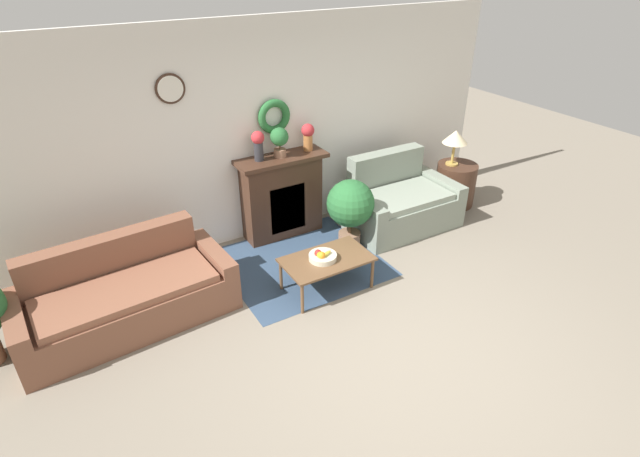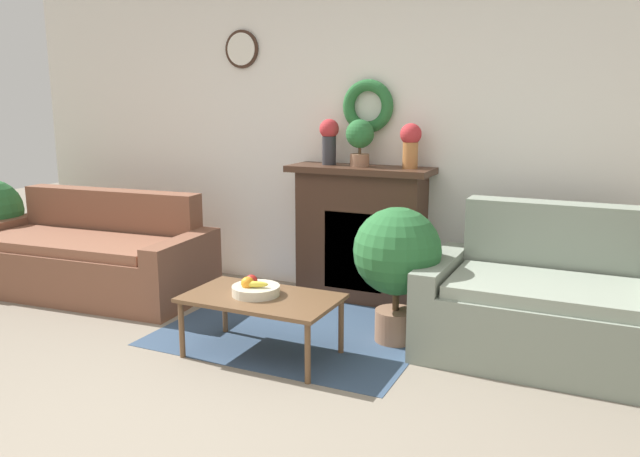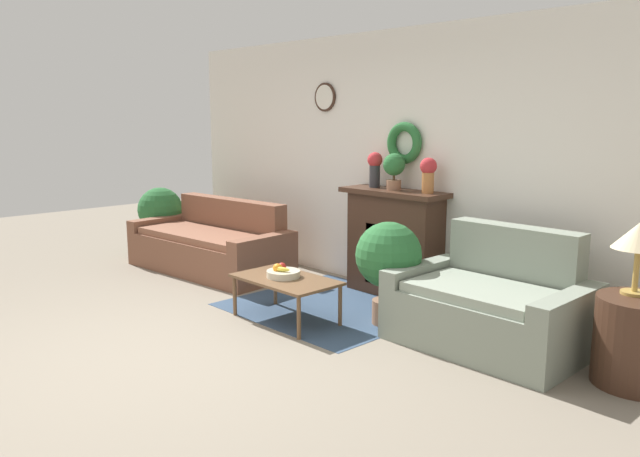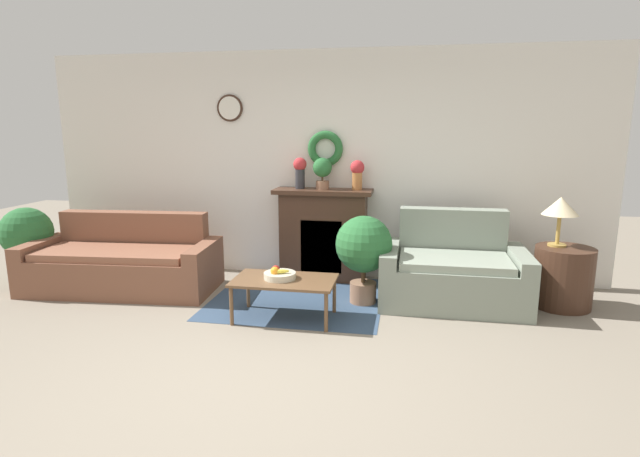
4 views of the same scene
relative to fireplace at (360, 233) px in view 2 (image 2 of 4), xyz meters
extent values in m
plane|color=gray|center=(-0.10, -2.61, -0.55)|extent=(16.00, 16.00, 0.00)
cube|color=#334760|center=(-0.14, -0.75, -0.55)|extent=(1.80, 1.67, 0.01)
cube|color=white|center=(-0.10, 0.21, 0.80)|extent=(6.80, 0.06, 2.70)
cylinder|color=#382319|center=(-1.18, 0.16, 1.48)|extent=(0.32, 0.02, 0.32)
cylinder|color=white|center=(-1.18, 0.15, 1.48)|extent=(0.27, 0.01, 0.27)
torus|color=#286633|center=(0.00, 0.13, 1.01)|extent=(0.42, 0.09, 0.42)
cube|color=#42281C|center=(0.00, 0.01, -0.03)|extent=(1.01, 0.34, 1.05)
cube|color=black|center=(0.00, -0.15, -0.12)|extent=(0.49, 0.02, 0.63)
cube|color=orange|center=(0.00, -0.16, -0.20)|extent=(0.39, 0.01, 0.34)
cube|color=#42281C|center=(0.00, -0.03, 0.52)|extent=(1.15, 0.41, 0.05)
cube|color=brown|center=(-2.15, -0.91, -0.35)|extent=(1.79, 0.84, 0.41)
cube|color=brown|center=(-2.19, -0.46, -0.14)|extent=(1.75, 0.33, 0.84)
cube|color=brown|center=(-3.11, -0.88, -0.28)|extent=(0.24, 0.92, 0.55)
cube|color=brown|center=(-1.21, -0.74, -0.28)|extent=(0.24, 0.92, 0.55)
cube|color=brown|center=(-2.15, -0.91, -0.10)|extent=(1.71, 0.77, 0.08)
cube|color=gray|center=(1.47, -0.71, -0.33)|extent=(1.14, 0.76, 0.44)
cube|color=gray|center=(1.47, -0.23, -0.08)|extent=(1.14, 0.22, 0.94)
cube|color=gray|center=(0.82, -0.60, -0.26)|extent=(0.18, 0.97, 0.58)
cube|color=gray|center=(1.47, -0.71, -0.08)|extent=(1.09, 0.70, 0.08)
cube|color=brown|center=(-0.14, -1.35, -0.17)|extent=(0.97, 0.57, 0.03)
cylinder|color=brown|center=(-0.59, -1.59, -0.37)|extent=(0.04, 0.04, 0.37)
cylinder|color=brown|center=(0.30, -1.59, -0.37)|extent=(0.04, 0.04, 0.37)
cylinder|color=brown|center=(-0.59, -1.10, -0.37)|extent=(0.04, 0.04, 0.37)
cylinder|color=brown|center=(0.30, -1.10, -0.37)|extent=(0.04, 0.04, 0.37)
cylinder|color=beige|center=(-0.19, -1.33, -0.13)|extent=(0.31, 0.31, 0.06)
sphere|color=#B2231E|center=(-0.23, -1.31, -0.08)|extent=(0.08, 0.08, 0.08)
sphere|color=orange|center=(-0.23, -1.37, -0.08)|extent=(0.08, 0.08, 0.08)
sphere|color=orange|center=(-0.23, -1.35, -0.08)|extent=(0.07, 0.07, 0.07)
sphere|color=orange|center=(-0.23, -1.36, -0.08)|extent=(0.07, 0.07, 0.07)
ellipsoid|color=yellow|center=(-0.17, -1.37, -0.08)|extent=(0.17, 0.10, 0.04)
cylinder|color=#2D2D33|center=(-0.28, 0.01, 0.66)|extent=(0.11, 0.11, 0.23)
sphere|color=#B72D33|center=(-0.28, 0.01, 0.83)|extent=(0.16, 0.16, 0.16)
cylinder|color=#AD6B38|center=(0.40, 0.01, 0.64)|extent=(0.12, 0.12, 0.20)
sphere|color=#B72D33|center=(0.40, 0.01, 0.80)|extent=(0.16, 0.16, 0.16)
cylinder|color=#8E664C|center=(-0.01, -0.01, 0.59)|extent=(0.15, 0.15, 0.10)
cylinder|color=#4C3823|center=(-0.01, -0.01, 0.67)|extent=(0.02, 0.02, 0.06)
sphere|color=#286633|center=(-0.01, -0.01, 0.80)|extent=(0.22, 0.22, 0.22)
cylinder|color=#8E664C|center=(0.55, -0.75, -0.44)|extent=(0.28, 0.28, 0.22)
cylinder|color=#4C3823|center=(0.55, -0.75, -0.26)|extent=(0.04, 0.04, 0.16)
sphere|color=#286633|center=(0.55, -0.75, 0.07)|extent=(0.59, 0.59, 0.59)
camera|label=1|loc=(-2.52, -5.21, 2.82)|focal=28.00mm
camera|label=2|loc=(1.78, -4.60, 1.06)|focal=35.00mm
camera|label=3|loc=(3.98, -4.89, 1.28)|focal=35.00mm
camera|label=4|loc=(1.00, -5.75, 1.25)|focal=28.00mm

